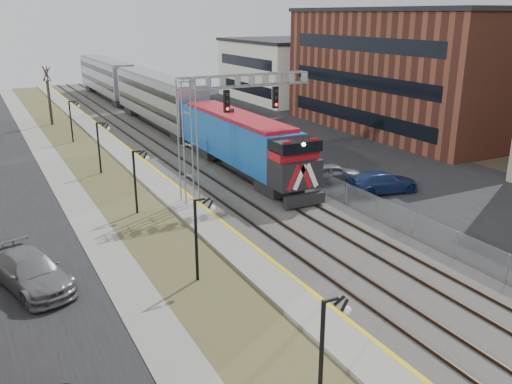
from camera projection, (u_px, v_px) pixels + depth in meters
sidewalk at (68, 189)px, 38.08m from camera, size 2.00×120.00×0.08m
grass_median at (110, 184)px, 39.41m from camera, size 4.00×120.00×0.06m
platform at (150, 177)px, 40.70m from camera, size 2.00×120.00×0.24m
ballast_bed at (212, 169)px, 42.92m from camera, size 8.00×120.00×0.20m
parking_lot at (335, 152)px, 48.24m from camera, size 16.00×120.00×0.04m
platform_edge at (161, 174)px, 41.05m from camera, size 0.24×120.00×0.01m
track_near at (188, 170)px, 41.98m from camera, size 1.58×120.00×0.15m
track_far at (229, 164)px, 43.52m from camera, size 1.58×120.00×0.15m
train at (147, 97)px, 60.89m from camera, size 3.00×63.05×5.33m
signal_gantry at (213, 117)px, 34.08m from camera, size 9.00×1.07×8.15m
lampposts at (194, 239)px, 24.74m from camera, size 0.14×62.14×4.00m
fence at (258, 154)px, 44.55m from camera, size 0.04×120.00×1.60m
buildings_east at (489, 77)px, 49.24m from camera, size 16.00×76.00×15.00m
car_lot_d at (382, 183)px, 37.21m from camera, size 5.43×2.95×1.49m
car_lot_e at (333, 173)px, 39.56m from camera, size 4.36×2.64×1.39m
car_street_b at (31, 272)px, 24.21m from camera, size 3.68×5.86×1.58m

